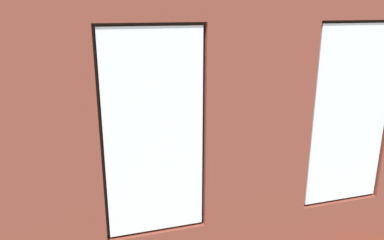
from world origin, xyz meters
TOP-DOWN VIEW (x-y plane):
  - ground_plane at (0.00, 0.00)m, footprint 6.23×5.64m
  - brick_wall_with_windows at (0.00, 2.44)m, footprint 5.63×0.30m
  - white_wall_right at (2.77, 0.20)m, footprint 0.10×4.64m
  - couch_by_window at (-0.06, 1.79)m, footprint 2.00×0.87m
  - couch_left at (-2.12, 0.62)m, footprint 0.93×1.83m
  - coffee_table at (0.33, -0.21)m, footprint 1.26×0.83m
  - cup_ceramic at (0.23, -0.08)m, footprint 0.08×0.08m
  - candle_jar at (0.70, -0.08)m, footprint 0.08×0.08m
  - table_plant_small at (0.48, -0.31)m, footprint 0.17×0.17m
  - remote_black at (-0.02, -0.35)m, footprint 0.18×0.08m
  - remote_silver at (0.33, -0.21)m, footprint 0.15×0.16m
  - media_console at (2.47, -0.10)m, footprint 1.14×0.42m
  - tv_flatscreen at (2.47, -0.10)m, footprint 1.13×0.20m
  - papasan_chair at (0.84, -1.76)m, footprint 1.01×1.01m
  - potted_plant_between_couches at (-1.51, 1.75)m, footprint 1.05×1.01m
  - potted_plant_by_left_couch at (-1.72, -0.74)m, footprint 0.39×0.39m
  - potted_plant_foreground_right at (2.17, -1.77)m, footprint 0.55×0.55m
  - potted_plant_near_tv at (1.92, 0.92)m, footprint 0.64×0.64m
  - potted_plant_corner_near_left at (-2.27, -1.82)m, footprint 0.73×0.73m
  - potted_plant_beside_window_right at (2.08, 1.89)m, footprint 1.09×1.07m

SIDE VIEW (x-z plane):
  - ground_plane at x=0.00m, z-range -0.10..0.00m
  - media_console at x=2.47m, z-range 0.00..0.47m
  - couch_by_window at x=-0.06m, z-range -0.07..0.73m
  - couch_left at x=-2.12m, z-range -0.07..0.73m
  - coffee_table at x=0.33m, z-range 0.16..0.57m
  - papasan_chair at x=0.84m, z-range 0.10..0.76m
  - remote_black at x=-0.02m, z-range 0.42..0.44m
  - remote_silver at x=0.33m, z-range 0.42..0.44m
  - potted_plant_by_left_couch at x=-1.72m, z-range 0.13..0.76m
  - cup_ceramic at x=0.23m, z-range 0.42..0.51m
  - candle_jar at x=0.70m, z-range 0.42..0.52m
  - potted_plant_foreground_right at x=2.17m, z-range 0.11..0.97m
  - table_plant_small at x=0.48m, z-range 0.43..0.69m
  - potted_plant_near_tv at x=1.92m, z-range 0.15..0.98m
  - potted_plant_corner_near_left at x=-2.27m, z-range 0.14..1.08m
  - potted_plant_beside_window_right at x=2.08m, z-range 0.01..1.44m
  - potted_plant_between_couches at x=-1.51m, z-range 0.07..1.46m
  - tv_flatscreen at x=2.47m, z-range 0.47..1.26m
  - brick_wall_with_windows at x=0.00m, z-range -0.01..3.49m
  - white_wall_right at x=2.77m, z-range 0.00..3.50m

